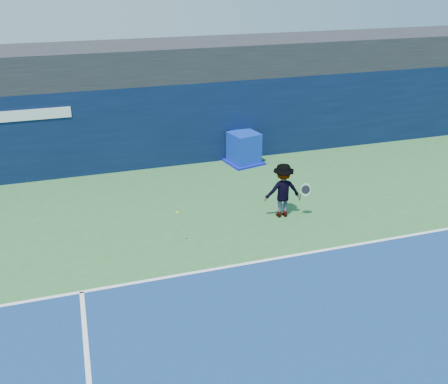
{
  "coord_description": "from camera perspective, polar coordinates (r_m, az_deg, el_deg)",
  "views": [
    {
      "loc": [
        -4.65,
        -6.94,
        6.9
      ],
      "look_at": [
        -0.9,
        5.2,
        1.0
      ],
      "focal_mm": 40.0,
      "sensor_mm": 36.0,
      "label": 1
    }
  ],
  "objects": [
    {
      "name": "ground",
      "position": [
        10.84,
        13.26,
        -15.45
      ],
      "size": [
        80.0,
        80.0,
        0.0
      ],
      "primitive_type": "plane",
      "color": "#316D36",
      "rests_on": "ground"
    },
    {
      "name": "baseline",
      "position": [
        12.96,
        6.75,
        -7.41
      ],
      "size": [
        24.0,
        0.1,
        0.01
      ],
      "primitive_type": "cube",
      "color": "white",
      "rests_on": "ground"
    },
    {
      "name": "stadium_band",
      "position": [
        19.3,
        -3.07,
        15.03
      ],
      "size": [
        36.0,
        3.0,
        1.2
      ],
      "primitive_type": "cube",
      "color": "black",
      "rests_on": "back_wall_assembly"
    },
    {
      "name": "back_wall_assembly",
      "position": [
        18.84,
        -2.17,
        8.23
      ],
      "size": [
        36.0,
        1.03,
        3.0
      ],
      "color": "#091534",
      "rests_on": "ground"
    },
    {
      "name": "equipment_cart",
      "position": [
        18.63,
        2.29,
        4.9
      ],
      "size": [
        1.46,
        1.46,
        1.17
      ],
      "color": "#0C2AA9",
      "rests_on": "ground"
    },
    {
      "name": "tennis_player",
      "position": [
        14.62,
        6.72,
        0.18
      ],
      "size": [
        1.29,
        0.73,
        1.65
      ],
      "color": "silver",
      "rests_on": "ground"
    },
    {
      "name": "tennis_ball",
      "position": [
        12.94,
        -5.37,
        -2.33
      ],
      "size": [
        0.06,
        0.06,
        0.06
      ],
      "color": "#F1FC1C",
      "rests_on": "ground"
    }
  ]
}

